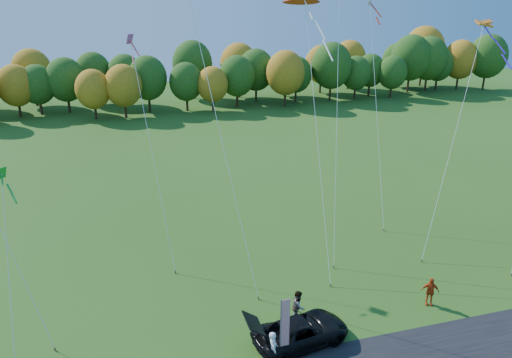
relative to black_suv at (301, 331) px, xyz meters
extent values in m
plane|color=#264F15|center=(-0.65, 0.37, -0.72)|extent=(160.00, 160.00, 0.00)
imported|color=black|center=(0.00, 0.00, 0.00)|extent=(5.55, 3.30, 1.45)
imported|color=white|center=(-1.93, -1.18, 0.25)|extent=(0.58, 0.78, 1.95)
imported|color=gray|center=(0.51, 1.80, 0.24)|extent=(1.06, 1.16, 1.92)
imported|color=#C23D12|center=(8.50, 1.13, 0.17)|extent=(1.13, 0.86, 1.78)
cylinder|color=#999999|center=(-1.59, -1.27, 1.20)|extent=(0.06, 0.06, 3.85)
cube|color=red|center=(-1.35, -1.23, 1.58)|extent=(0.48, 0.10, 2.88)
cube|color=navy|center=(-1.35, -1.20, 2.65)|extent=(0.48, 0.09, 0.75)
cylinder|color=#4C3F33|center=(-1.08, 4.37, -0.62)|extent=(0.08, 0.08, 0.20)
cylinder|color=#4C3F33|center=(4.79, 6.44, -0.62)|extent=(0.08, 0.08, 0.20)
cylinder|color=#4C3F33|center=(3.68, 4.45, -0.62)|extent=(0.08, 0.08, 0.20)
cylinder|color=#4C3F33|center=(10.90, 5.50, -0.62)|extent=(0.08, 0.08, 0.20)
cube|color=orange|center=(17.91, 11.51, 14.39)|extent=(3.29, 1.14, 1.25)
cylinder|color=#4C3F33|center=(-12.49, 2.92, -0.62)|extent=(0.08, 0.08, 0.20)
cube|color=green|center=(-14.09, 6.20, 8.10)|extent=(1.07, 1.07, 1.27)
cylinder|color=#4C3F33|center=(10.75, 10.37, -0.62)|extent=(0.08, 0.08, 0.20)
cube|color=white|center=(11.99, 17.77, 15.82)|extent=(1.14, 1.14, 1.35)
cylinder|color=#4C3F33|center=(-5.52, 8.70, -0.62)|extent=(0.08, 0.08, 0.20)
cube|color=#DB49A2|center=(-6.86, 15.18, 13.65)|extent=(1.11, 1.11, 1.32)
cylinder|color=#4C3F33|center=(15.51, 2.33, -0.62)|extent=(0.08, 0.08, 0.20)
camera|label=1|loc=(-8.19, -20.03, 16.90)|focal=35.00mm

